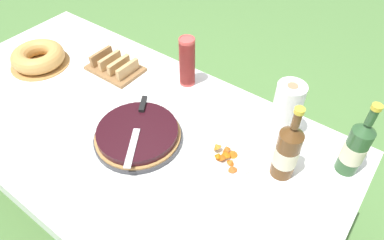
{
  "coord_description": "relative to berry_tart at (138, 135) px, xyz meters",
  "views": [
    {
      "loc": [
        0.86,
        -0.64,
        1.72
      ],
      "look_at": [
        0.28,
        0.14,
        0.75
      ],
      "focal_mm": 32.0,
      "sensor_mm": 36.0,
      "label": 1
    }
  ],
  "objects": [
    {
      "name": "ground_plane",
      "position": [
        -0.14,
        0.03,
        -0.72
      ],
      "size": [
        16.0,
        16.0,
        0.0
      ],
      "primitive_type": "plane",
      "color": "#568442"
    },
    {
      "name": "garden_table",
      "position": [
        -0.14,
        0.03,
        -0.09
      ],
      "size": [
        1.89,
        0.96,
        0.69
      ],
      "color": "brown",
      "rests_on": "ground_plane"
    },
    {
      "name": "tablecloth",
      "position": [
        -0.14,
        0.03,
        -0.04
      ],
      "size": [
        1.9,
        0.97,
        0.1
      ],
      "color": "white",
      "rests_on": "garden_table"
    },
    {
      "name": "berry_tart",
      "position": [
        0.0,
        0.0,
        0.0
      ],
      "size": [
        0.35,
        0.35,
        0.06
      ],
      "color": "#38383D",
      "rests_on": "tablecloth"
    },
    {
      "name": "serving_knife",
      "position": [
        -0.02,
        0.02,
        0.04
      ],
      "size": [
        0.22,
        0.33,
        0.01
      ],
      "rotation": [
        0.0,
        0.0,
        5.28
      ],
      "color": "silver",
      "rests_on": "berry_tart"
    },
    {
      "name": "bundt_cake",
      "position": [
        -0.75,
        0.08,
        0.01
      ],
      "size": [
        0.29,
        0.29,
        0.09
      ],
      "color": "#B78447",
      "rests_on": "tablecloth"
    },
    {
      "name": "cup_stack",
      "position": [
        -0.06,
        0.4,
        0.09
      ],
      "size": [
        0.07,
        0.07,
        0.24
      ],
      "color": "#E04C47",
      "rests_on": "tablecloth"
    },
    {
      "name": "cider_bottle_green",
      "position": [
        0.72,
        0.35,
        0.09
      ],
      "size": [
        0.08,
        0.08,
        0.32
      ],
      "color": "#2D562D",
      "rests_on": "tablecloth"
    },
    {
      "name": "cider_bottle_amber",
      "position": [
        0.53,
        0.19,
        0.09
      ],
      "size": [
        0.09,
        0.09,
        0.32
      ],
      "color": "brown",
      "rests_on": "tablecloth"
    },
    {
      "name": "snack_plate_left",
      "position": [
        0.33,
        0.11,
        -0.02
      ],
      "size": [
        0.23,
        0.23,
        0.06
      ],
      "color": "white",
      "rests_on": "tablecloth"
    },
    {
      "name": "paper_towel_roll",
      "position": [
        0.44,
        0.37,
        0.09
      ],
      "size": [
        0.11,
        0.11,
        0.25
      ],
      "color": "white",
      "rests_on": "tablecloth"
    },
    {
      "name": "bread_board",
      "position": [
        -0.41,
        0.27,
        -0.0
      ],
      "size": [
        0.26,
        0.18,
        0.07
      ],
      "color": "olive",
      "rests_on": "tablecloth"
    }
  ]
}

